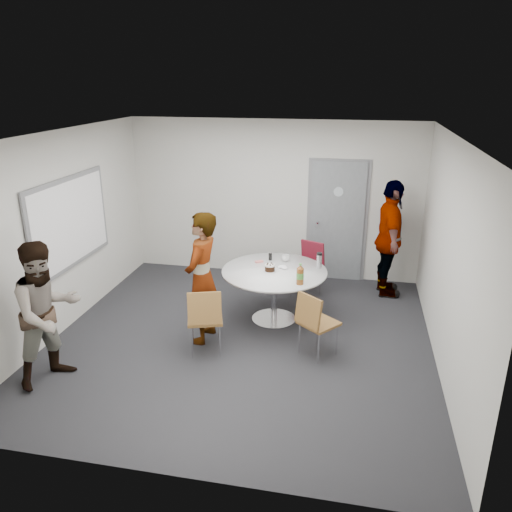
% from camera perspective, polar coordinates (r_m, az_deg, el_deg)
% --- Properties ---
extents(floor, '(5.00, 5.00, 0.00)m').
position_cam_1_polar(floor, '(6.83, -1.67, -9.53)').
color(floor, '#232327').
rests_on(floor, ground).
extents(ceiling, '(5.00, 5.00, 0.00)m').
position_cam_1_polar(ceiling, '(5.99, -1.93, 13.59)').
color(ceiling, silver).
rests_on(ceiling, wall_back).
extents(wall_back, '(5.00, 0.00, 5.00)m').
position_cam_1_polar(wall_back, '(8.64, 2.01, 6.45)').
color(wall_back, beige).
rests_on(wall_back, floor).
extents(wall_left, '(0.00, 5.00, 5.00)m').
position_cam_1_polar(wall_left, '(7.25, -21.42, 2.43)').
color(wall_left, beige).
rests_on(wall_left, floor).
extents(wall_right, '(0.00, 5.00, 5.00)m').
position_cam_1_polar(wall_right, '(6.23, 21.21, -0.29)').
color(wall_right, beige).
rests_on(wall_right, floor).
extents(wall_front, '(5.00, 0.00, 5.00)m').
position_cam_1_polar(wall_front, '(4.09, -9.91, -9.79)').
color(wall_front, beige).
rests_on(wall_front, floor).
extents(door, '(1.02, 0.17, 2.12)m').
position_cam_1_polar(door, '(8.60, 9.23, 3.91)').
color(door, slate).
rests_on(door, wall_back).
extents(whiteboard, '(0.04, 1.90, 1.25)m').
position_cam_1_polar(whiteboard, '(7.37, -20.45, 3.62)').
color(whiteboard, slate).
rests_on(whiteboard, wall_left).
extents(table, '(1.49, 1.49, 1.06)m').
position_cam_1_polar(table, '(7.07, 2.28, -2.49)').
color(table, white).
rests_on(table, floor).
extents(chair_near_left, '(0.54, 0.57, 0.91)m').
position_cam_1_polar(chair_near_left, '(6.28, -5.86, -6.74)').
color(chair_near_left, brown).
rests_on(chair_near_left, floor).
extents(chair_near_right, '(0.59, 0.60, 0.87)m').
position_cam_1_polar(chair_near_right, '(6.25, 6.67, -7.16)').
color(chair_near_right, brown).
rests_on(chair_near_right, floor).
extents(chair_far, '(0.56, 0.58, 0.88)m').
position_cam_1_polar(chair_far, '(8.01, 6.08, -0.83)').
color(chair_far, maroon).
rests_on(chair_far, floor).
extents(person_main, '(0.49, 0.68, 1.77)m').
position_cam_1_polar(person_main, '(6.52, -6.18, -2.53)').
color(person_main, '#A5C6EA').
rests_on(person_main, floor).
extents(person_left, '(0.95, 1.02, 1.69)m').
position_cam_1_polar(person_left, '(6.11, -22.75, -6.05)').
color(person_left, white).
rests_on(person_left, floor).
extents(person_right, '(0.56, 1.14, 1.88)m').
position_cam_1_polar(person_right, '(8.12, 15.00, 1.87)').
color(person_right, black).
rests_on(person_right, floor).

